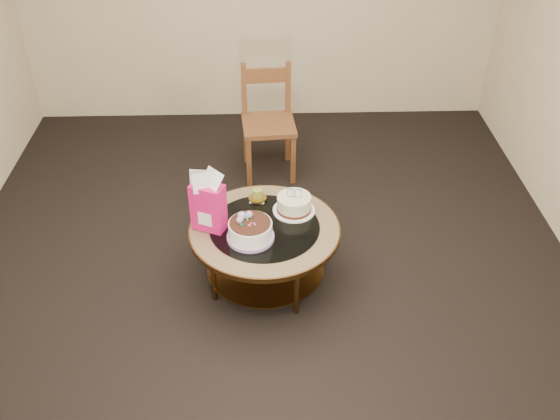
{
  "coord_description": "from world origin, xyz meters",
  "views": [
    {
      "loc": [
        0.0,
        -3.29,
        3.01
      ],
      "look_at": [
        0.1,
        0.02,
        0.58
      ],
      "focal_mm": 40.0,
      "sensor_mm": 36.0,
      "label": 1
    }
  ],
  "objects_px": {
    "dining_chair": "(268,121)",
    "cream_cake": "(294,204)",
    "gift_bag": "(208,201)",
    "coffee_table": "(265,236)",
    "decorated_cake": "(250,231)"
  },
  "relations": [
    {
      "from": "dining_chair",
      "to": "cream_cake",
      "type": "bearing_deg",
      "value": -87.42
    },
    {
      "from": "cream_cake",
      "to": "dining_chair",
      "type": "distance_m",
      "value": 1.27
    },
    {
      "from": "cream_cake",
      "to": "gift_bag",
      "type": "height_order",
      "value": "gift_bag"
    },
    {
      "from": "coffee_table",
      "to": "cream_cake",
      "type": "xyz_separation_m",
      "value": [
        0.21,
        0.17,
        0.14
      ]
    },
    {
      "from": "coffee_table",
      "to": "dining_chair",
      "type": "bearing_deg",
      "value": 88.13
    },
    {
      "from": "coffee_table",
      "to": "cream_cake",
      "type": "distance_m",
      "value": 0.3
    },
    {
      "from": "decorated_cake",
      "to": "dining_chair",
      "type": "relative_size",
      "value": 0.33
    },
    {
      "from": "decorated_cake",
      "to": "dining_chair",
      "type": "distance_m",
      "value": 1.56
    },
    {
      "from": "dining_chair",
      "to": "coffee_table",
      "type": "bearing_deg",
      "value": -96.47
    },
    {
      "from": "cream_cake",
      "to": "gift_bag",
      "type": "relative_size",
      "value": 0.68
    },
    {
      "from": "coffee_table",
      "to": "dining_chair",
      "type": "height_order",
      "value": "dining_chair"
    },
    {
      "from": "dining_chair",
      "to": "gift_bag",
      "type": "bearing_deg",
      "value": -110.67
    },
    {
      "from": "coffee_table",
      "to": "cream_cake",
      "type": "relative_size",
      "value": 3.49
    },
    {
      "from": "decorated_cake",
      "to": "cream_cake",
      "type": "xyz_separation_m",
      "value": [
        0.3,
        0.29,
        -0.0
      ]
    },
    {
      "from": "coffee_table",
      "to": "gift_bag",
      "type": "height_order",
      "value": "gift_bag"
    }
  ]
}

